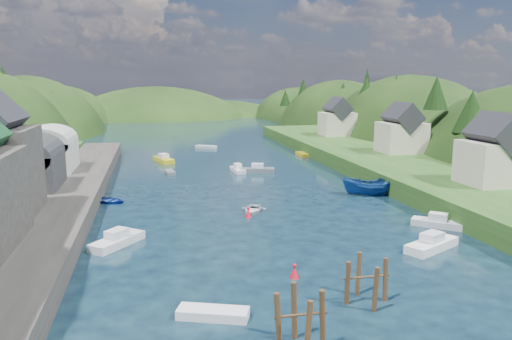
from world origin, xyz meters
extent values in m
plane|color=black|center=(0.00, 50.00, 0.00)|extent=(600.00, 600.00, 0.00)
ellipsoid|color=black|center=(-45.00, 118.00, -8.43)|extent=(44.00, 75.56, 48.19)
ellipsoid|color=black|center=(-45.00, 160.00, -6.82)|extent=(44.00, 75.56, 39.00)
ellipsoid|color=black|center=(45.00, 75.00, -8.40)|extent=(36.00, 75.56, 48.00)
ellipsoid|color=black|center=(45.00, 118.00, -7.78)|extent=(36.00, 75.56, 44.49)
ellipsoid|color=black|center=(45.00, 160.00, -6.30)|extent=(36.00, 75.56, 36.00)
ellipsoid|color=black|center=(-10.00, 170.00, -10.00)|extent=(80.00, 60.00, 44.00)
ellipsoid|color=black|center=(18.00, 180.00, -12.00)|extent=(70.00, 56.00, 36.00)
cone|color=black|center=(-38.95, 75.65, 13.38)|extent=(4.34, 4.34, 7.57)
cone|color=black|center=(-39.11, 82.35, 8.68)|extent=(5.28, 5.28, 5.68)
cone|color=black|center=(-43.40, 95.60, 12.18)|extent=(4.77, 4.77, 6.27)
cone|color=black|center=(-35.52, 103.82, 8.80)|extent=(4.07, 4.07, 5.61)
cone|color=black|center=(-40.14, 115.29, 9.67)|extent=(4.56, 4.56, 7.92)
cone|color=black|center=(-40.66, 125.22, 7.86)|extent=(4.75, 4.75, 5.04)
cone|color=black|center=(-41.00, 134.61, 8.91)|extent=(4.27, 4.27, 7.10)
cone|color=black|center=(34.93, 38.24, 9.79)|extent=(5.29, 5.29, 6.32)
cone|color=black|center=(34.65, 47.54, 12.29)|extent=(4.07, 4.07, 5.60)
cone|color=black|center=(40.46, 59.96, 8.43)|extent=(3.40, 3.40, 6.32)
cone|color=black|center=(40.42, 72.88, 11.25)|extent=(4.94, 4.94, 8.44)
cone|color=black|center=(36.99, 80.53, 11.98)|extent=(5.25, 5.25, 5.85)
cone|color=black|center=(41.82, 91.03, 12.91)|extent=(3.36, 3.36, 8.88)
cone|color=black|center=(40.86, 104.52, 10.42)|extent=(4.57, 4.57, 6.53)
cone|color=black|center=(43.16, 121.64, 9.11)|extent=(3.59, 3.59, 6.35)
cone|color=black|center=(36.73, 128.63, 11.75)|extent=(4.14, 4.14, 6.32)
cone|color=black|center=(33.01, 137.00, 8.41)|extent=(3.83, 3.83, 5.52)
cube|color=#2D2B28|center=(-24.00, 20.00, 1.00)|extent=(12.00, 110.00, 2.00)
cube|color=#2D2D30|center=(-26.00, 33.00, 4.00)|extent=(7.00, 9.00, 4.00)
cylinder|color=#2D2D30|center=(-26.00, 33.00, 6.00)|extent=(7.00, 9.00, 7.00)
cube|color=#B2B2A8|center=(-26.00, 45.00, 4.00)|extent=(7.00, 9.00, 4.00)
cylinder|color=#B2B2A8|center=(-26.00, 45.00, 6.00)|extent=(7.00, 9.00, 7.00)
cube|color=#234719|center=(25.00, 40.00, 1.20)|extent=(16.00, 120.00, 2.40)
cube|color=beige|center=(27.00, 22.00, 4.90)|extent=(7.00, 6.00, 5.00)
cube|color=black|center=(27.00, 22.00, 8.24)|extent=(5.15, 6.24, 5.15)
cube|color=beige|center=(29.00, 48.00, 4.90)|extent=(7.00, 6.00, 5.00)
cube|color=black|center=(29.00, 48.00, 8.24)|extent=(5.15, 6.24, 5.15)
cube|color=beige|center=(28.00, 75.00, 4.90)|extent=(7.00, 6.00, 5.00)
cube|color=black|center=(28.00, 75.00, 8.24)|extent=(5.15, 6.24, 5.15)
cylinder|color=#382314|center=(-3.08, -4.25, 1.37)|extent=(0.32, 0.32, 3.94)
cylinder|color=#382314|center=(-4.31, -3.03, 1.37)|extent=(0.32, 0.32, 3.94)
cylinder|color=#382314|center=(-5.53, -4.25, 1.37)|extent=(0.32, 0.32, 3.94)
cylinder|color=#382314|center=(-4.31, -5.48, 1.37)|extent=(0.32, 0.32, 3.94)
cylinder|color=#382314|center=(-4.31, -4.25, 2.00)|extent=(2.94, 0.16, 0.16)
cylinder|color=#382314|center=(2.90, 0.42, 1.17)|extent=(0.32, 0.32, 3.53)
cylinder|color=#382314|center=(1.58, 1.74, 1.17)|extent=(0.32, 0.32, 3.53)
cylinder|color=#382314|center=(0.25, 0.42, 1.17)|extent=(0.32, 0.32, 3.53)
cylinder|color=#382314|center=(1.58, -0.90, 1.17)|extent=(0.32, 0.32, 3.53)
cylinder|color=#382314|center=(1.58, 0.42, 1.76)|extent=(3.18, 0.16, 0.16)
cone|color=red|center=(-1.86, 5.34, 0.45)|extent=(0.70, 0.70, 0.90)
sphere|color=red|center=(-1.86, 5.34, 0.95)|extent=(0.30, 0.30, 0.30)
cone|color=red|center=(-2.05, 22.24, 0.45)|extent=(0.70, 0.70, 0.90)
sphere|color=red|center=(-2.05, 22.24, 0.95)|extent=(0.30, 0.30, 0.30)
imported|color=navy|center=(14.44, 29.14, 1.05)|extent=(6.63, 4.04, 2.40)
cube|color=gold|center=(-9.86, 60.64, 0.38)|extent=(3.68, 6.28, 0.83)
cube|color=silver|center=(-9.86, 60.64, 1.18)|extent=(1.94, 2.41, 0.70)
cube|color=#535B5F|center=(4.33, 47.47, 0.33)|extent=(5.56, 2.90, 0.74)
cube|color=silver|center=(4.33, 47.47, 1.09)|extent=(2.08, 1.61, 0.70)
imported|color=navy|center=(-17.00, 31.78, 0.29)|extent=(5.16, 4.82, 0.87)
imported|color=silver|center=(-1.18, 24.25, 0.26)|extent=(3.98, 4.66, 0.82)
cube|color=#535A5E|center=(-9.22, 49.26, 0.23)|extent=(1.61, 3.81, 0.52)
cube|color=silver|center=(1.36, 48.63, 0.29)|extent=(1.90, 4.74, 0.65)
cube|color=silver|center=(1.36, 48.63, 1.00)|extent=(1.20, 1.70, 0.70)
cube|color=white|center=(11.45, 8.97, 0.36)|extent=(5.87, 4.35, 0.79)
cube|color=silver|center=(11.45, 8.97, 1.14)|extent=(2.37, 2.10, 0.70)
cube|color=silver|center=(-0.56, 77.37, 0.29)|extent=(4.61, 3.73, 0.63)
cube|color=silver|center=(-15.09, 15.56, 0.35)|extent=(4.82, 5.45, 0.77)
cube|color=silver|center=(-15.09, 15.56, 1.12)|extent=(2.19, 2.30, 0.70)
cube|color=gold|center=(16.35, 62.81, 0.28)|extent=(1.54, 4.43, 0.62)
cube|color=silver|center=(15.71, 14.92, 0.31)|extent=(4.89, 4.43, 0.70)
cube|color=silver|center=(15.71, 14.92, 1.05)|extent=(2.07, 1.99, 0.70)
cube|color=white|center=(-8.50, 0.34, 0.28)|extent=(4.60, 2.83, 0.61)
camera|label=1|loc=(-11.75, -28.06, 14.36)|focal=35.00mm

